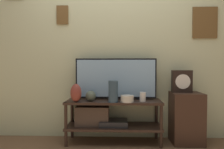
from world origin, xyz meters
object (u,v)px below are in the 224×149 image
television (116,78)px  candle_jar (143,97)px  vase_wide_bowl (127,99)px  vase_urn_stoneware (76,93)px  mantel_clock (182,81)px  vase_round_glass (91,96)px  vase_tall_ceramic (113,92)px

television → candle_jar: size_ratio=9.02×
vase_wide_bowl → vase_urn_stoneware: 0.64m
candle_jar → mantel_clock: (0.52, 0.14, 0.19)m
candle_jar → mantel_clock: size_ratio=0.41×
vase_wide_bowl → mantel_clock: bearing=14.5°
candle_jar → mantel_clock: bearing=14.9°
vase_round_glass → vase_urn_stoneware: (-0.18, -0.07, 0.05)m
vase_round_glass → vase_urn_stoneware: size_ratio=0.59×
vase_urn_stoneware → vase_wide_bowl: bearing=1.0°
vase_urn_stoneware → candle_jar: 0.84m
television → vase_tall_ceramic: size_ratio=4.05×
vase_tall_ceramic → candle_jar: (0.37, 0.06, -0.07)m
vase_round_glass → candle_jar: vase_round_glass is taller
vase_urn_stoneware → candle_jar: size_ratio=1.90×
vase_round_glass → mantel_clock: (1.18, 0.12, 0.18)m
television → vase_urn_stoneware: 0.57m
vase_wide_bowl → vase_round_glass: vase_round_glass is taller
vase_urn_stoneware → vase_tall_ceramic: 0.47m
mantel_clock → vase_wide_bowl: bearing=-165.5°
vase_round_glass → candle_jar: 0.66m
television → vase_round_glass: size_ratio=8.07×
television → vase_urn_stoneware: (-0.49, -0.23, -0.17)m
television → vase_round_glass: television is taller
vase_round_glass → vase_urn_stoneware: vase_urn_stoneware is taller
vase_tall_ceramic → mantel_clock: (0.89, 0.20, 0.11)m
television → vase_wide_bowl: (0.14, -0.22, -0.24)m
vase_wide_bowl → television: bearing=123.1°
television → candle_jar: bearing=-26.9°
vase_round_glass → candle_jar: (0.66, -0.02, -0.01)m
vase_tall_ceramic → mantel_clock: 0.92m
vase_urn_stoneware → mantel_clock: (1.35, 0.20, 0.13)m
vase_round_glass → vase_tall_ceramic: bearing=-15.1°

